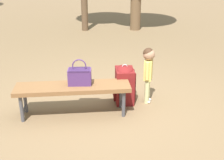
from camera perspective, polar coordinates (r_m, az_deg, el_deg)
ground_plane at (r=4.33m, az=-0.02°, el=-5.78°), size 40.00×40.00×0.00m
park_bench at (r=4.07m, az=-7.73°, el=-1.80°), size 1.62×0.49×0.45m
handbag at (r=4.03m, az=-6.42°, el=0.84°), size 0.32×0.19×0.37m
child_standing at (r=4.37m, az=7.19°, el=2.59°), size 0.18×0.23×0.88m
backpack_large at (r=4.44m, az=2.46°, el=-0.66°), size 0.34×0.37×0.62m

